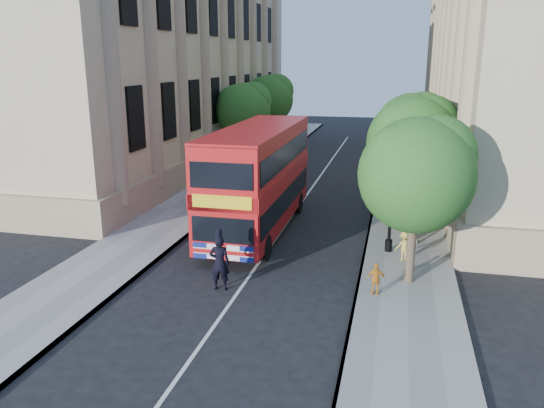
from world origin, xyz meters
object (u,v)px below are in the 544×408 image
Objects in this scene: lamp_post at (392,196)px; double_decker_bus at (258,176)px; police_constable at (220,263)px; woman_pedestrian at (411,223)px; box_van at (257,173)px.

double_decker_bus is (-6.05, 1.68, 0.15)m from lamp_post.
police_constable is (0.36, -6.68, -1.67)m from double_decker_bus.
double_decker_bus reaches higher than woman_pedestrian.
lamp_post reaches higher than box_van.
woman_pedestrian is (8.79, -6.96, -0.33)m from box_van.
double_decker_bus is 2.15× the size of box_van.
lamp_post is at bearing -145.51° from police_constable.
police_constable reaches higher than woman_pedestrian.
double_decker_bus is at bearing -93.75° from police_constable.
box_van reaches higher than police_constable.
lamp_post is 11.55m from box_van.
lamp_post is 2.22m from woman_pedestrian.
box_van is 11.21m from woman_pedestrian.
box_van is at bearing 133.47° from lamp_post.
police_constable is at bearing 42.67° from woman_pedestrian.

